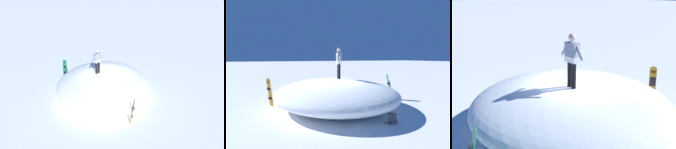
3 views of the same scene
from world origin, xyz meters
TOP-DOWN VIEW (x-y plane):
  - ground at (0.00, 0.00)m, footprint 240.00×240.00m
  - snow_mound at (0.28, 0.07)m, footprint 8.64×8.83m
  - snowboarder_standing at (0.54, 0.29)m, footprint 0.29×1.02m
  - snowboard_primary_upright at (-3.04, 1.46)m, footprint 0.34×0.35m
  - backpack_near at (1.58, -2.92)m, footprint 0.53×0.44m

SIDE VIEW (x-z plane):
  - ground at x=0.00m, z-range 0.00..0.00m
  - backpack_near at x=1.58m, z-range 0.01..0.43m
  - snow_mound at x=0.28m, z-range 0.00..1.51m
  - snowboard_primary_upright at x=-3.04m, z-range 0.03..1.62m
  - snowboarder_standing at x=0.54m, z-range 1.63..3.31m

